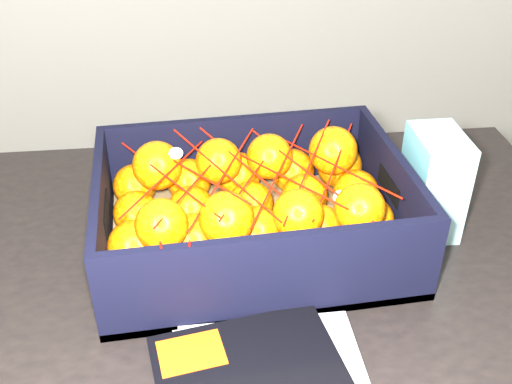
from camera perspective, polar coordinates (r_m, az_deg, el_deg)
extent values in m
cube|color=black|center=(0.85, -5.33, -9.61)|extent=(1.25, 0.88, 0.04)
cylinder|color=black|center=(1.48, 15.97, -8.25)|extent=(0.06, 0.06, 0.71)
cube|color=#FF530D|center=(0.73, -6.08, -14.73)|extent=(0.08, 0.06, 0.00)
cube|color=olive|center=(0.90, -0.33, -4.49)|extent=(0.43, 0.32, 0.01)
cube|color=black|center=(0.99, -1.85, 3.64)|extent=(0.43, 0.01, 0.13)
cube|color=black|center=(0.74, 1.68, -8.11)|extent=(0.43, 0.01, 0.13)
cube|color=black|center=(0.86, -14.17, -2.72)|extent=(0.01, 0.30, 0.13)
cube|color=black|center=(0.92, 12.62, -0.06)|extent=(0.01, 0.30, 0.13)
sphere|color=orange|center=(0.78, -11.21, -8.41)|extent=(0.07, 0.07, 0.07)
sphere|color=orange|center=(0.84, -11.36, -4.97)|extent=(0.07, 0.07, 0.07)
sphere|color=orange|center=(0.90, -11.16, -1.96)|extent=(0.07, 0.07, 0.07)
sphere|color=orange|center=(0.96, -11.29, 0.59)|extent=(0.07, 0.07, 0.07)
sphere|color=orange|center=(0.78, -5.11, -7.93)|extent=(0.07, 0.07, 0.07)
sphere|color=orange|center=(0.84, -5.82, -4.47)|extent=(0.07, 0.07, 0.07)
sphere|color=orange|center=(0.90, -6.09, -1.56)|extent=(0.07, 0.07, 0.07)
sphere|color=orange|center=(0.96, -6.30, 1.06)|extent=(0.07, 0.07, 0.07)
sphere|color=orange|center=(0.79, 1.28, -7.04)|extent=(0.07, 0.07, 0.07)
sphere|color=orange|center=(0.85, 0.12, -3.66)|extent=(0.07, 0.07, 0.07)
sphere|color=orange|center=(0.90, -0.50, -1.09)|extent=(0.07, 0.07, 0.07)
sphere|color=orange|center=(0.97, -1.68, 1.61)|extent=(0.07, 0.07, 0.07)
sphere|color=orange|center=(0.80, 6.90, -6.46)|extent=(0.07, 0.07, 0.07)
sphere|color=orange|center=(0.86, 5.85, -3.27)|extent=(0.07, 0.07, 0.07)
sphere|color=orange|center=(0.92, 4.55, -0.42)|extent=(0.07, 0.07, 0.07)
sphere|color=orange|center=(0.98, 3.40, 2.02)|extent=(0.07, 0.07, 0.07)
sphere|color=orange|center=(0.83, 12.80, -5.76)|extent=(0.07, 0.07, 0.07)
sphere|color=orange|center=(0.88, 10.64, -2.63)|extent=(0.07, 0.07, 0.07)
sphere|color=orange|center=(0.94, 9.33, -0.04)|extent=(0.07, 0.07, 0.07)
sphere|color=orange|center=(1.00, 7.81, 2.44)|extent=(0.07, 0.07, 0.07)
sphere|color=orange|center=(0.78, -8.84, -3.05)|extent=(0.07, 0.07, 0.07)
sphere|color=orange|center=(0.90, -9.24, 2.45)|extent=(0.07, 0.07, 0.07)
sphere|color=orange|center=(0.78, -2.79, -2.52)|extent=(0.07, 0.07, 0.07)
sphere|color=orange|center=(0.90, -3.53, 2.92)|extent=(0.07, 0.07, 0.07)
sphere|color=orange|center=(0.79, 3.95, -2.07)|extent=(0.07, 0.07, 0.07)
sphere|color=orange|center=(0.91, 1.25, 3.35)|extent=(0.07, 0.07, 0.07)
sphere|color=orange|center=(0.81, 9.69, -1.54)|extent=(0.07, 0.07, 0.07)
sphere|color=orange|center=(0.93, 7.23, 3.87)|extent=(0.07, 0.07, 0.07)
cylinder|color=#B61406|center=(0.83, -8.42, 1.45)|extent=(0.12, 0.22, 0.01)
cylinder|color=#B61406|center=(0.83, -5.75, 1.82)|extent=(0.12, 0.22, 0.03)
cylinder|color=#B61406|center=(0.84, -3.09, 1.87)|extent=(0.12, 0.22, 0.03)
cylinder|color=#B61406|center=(0.84, -0.44, 2.03)|extent=(0.12, 0.22, 0.03)
cylinder|color=#B61406|center=(0.83, 2.39, 1.56)|extent=(0.12, 0.22, 0.03)
cylinder|color=#B61406|center=(0.84, 4.95, 1.80)|extent=(0.12, 0.22, 0.03)
cylinder|color=#B61406|center=(0.87, 7.19, 2.61)|extent=(0.12, 0.22, 0.02)
cylinder|color=#B61406|center=(0.83, -8.43, 1.56)|extent=(0.12, 0.22, 0.03)
cylinder|color=#B61406|center=(0.83, -5.66, 0.98)|extent=(0.12, 0.22, 0.02)
cylinder|color=#B61406|center=(0.83, -3.04, 1.61)|extent=(0.12, 0.22, 0.02)
cylinder|color=#B61406|center=(0.84, -0.35, 1.50)|extent=(0.12, 0.22, 0.03)
cylinder|color=#B61406|center=(0.85, 2.19, 1.96)|extent=(0.12, 0.22, 0.02)
cylinder|color=#B61406|center=(0.84, 4.96, 2.35)|extent=(0.12, 0.22, 0.03)
cylinder|color=#B61406|center=(0.86, 7.35, 2.30)|extent=(0.12, 0.22, 0.01)
cylinder|color=#B61406|center=(0.72, -8.71, -6.52)|extent=(0.00, 0.03, 0.09)
cylinder|color=#B61406|center=(0.72, -6.32, -6.29)|extent=(0.01, 0.04, 0.08)
cube|color=white|center=(0.93, 16.25, 0.85)|extent=(0.08, 0.11, 0.16)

